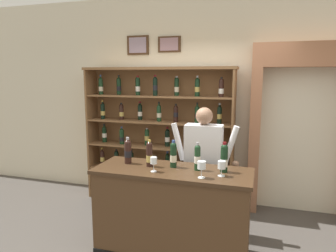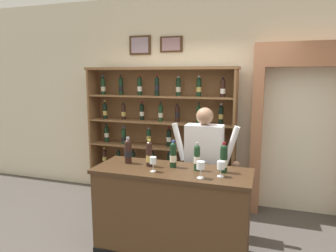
{
  "view_description": "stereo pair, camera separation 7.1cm",
  "coord_description": "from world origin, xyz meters",
  "views": [
    {
      "loc": [
        0.84,
        -3.04,
        1.97
      ],
      "look_at": [
        -0.15,
        0.2,
        1.41
      ],
      "focal_mm": 32.6,
      "sensor_mm": 36.0,
      "label": 1
    },
    {
      "loc": [
        0.91,
        -3.02,
        1.97
      ],
      "look_at": [
        -0.15,
        0.2,
        1.41
      ],
      "focal_mm": 32.6,
      "sensor_mm": 36.0,
      "label": 2
    }
  ],
  "objects": [
    {
      "name": "back_wall",
      "position": [
        -0.0,
        1.69,
        1.6
      ],
      "size": [
        12.0,
        0.19,
        3.19
      ],
      "color": "beige",
      "rests_on": "ground"
    },
    {
      "name": "wine_shelf",
      "position": [
        -0.65,
        1.35,
        1.1
      ],
      "size": [
        2.34,
        0.37,
        2.1
      ],
      "color": "brown",
      "rests_on": "ground"
    },
    {
      "name": "archway_doorway",
      "position": [
        1.42,
        1.56,
        1.39
      ],
      "size": [
        1.45,
        0.45,
        2.41
      ],
      "color": "#9E6647",
      "rests_on": "ground"
    },
    {
      "name": "tasting_counter",
      "position": [
        -0.04,
        -0.0,
        0.49
      ],
      "size": [
        1.7,
        0.64,
        0.97
      ],
      "color": "#4C331E",
      "rests_on": "ground"
    },
    {
      "name": "shopkeeper",
      "position": [
        0.19,
        0.57,
        0.99
      ],
      "size": [
        0.86,
        0.22,
        1.59
      ],
      "color": "#2D3347",
      "rests_on": "ground"
    },
    {
      "name": "tasting_bottle_bianco",
      "position": [
        -0.59,
        0.07,
        1.12
      ],
      "size": [
        0.08,
        0.08,
        0.31
      ],
      "color": "black",
      "rests_on": "tasting_counter"
    },
    {
      "name": "tasting_bottle_prosecco",
      "position": [
        -0.31,
        0.03,
        1.11
      ],
      "size": [
        0.07,
        0.07,
        0.3
      ],
      "color": "black",
      "rests_on": "tasting_counter"
    },
    {
      "name": "tasting_bottle_chianti",
      "position": [
        -0.05,
        0.08,
        1.12
      ],
      "size": [
        0.07,
        0.07,
        0.3
      ],
      "color": "black",
      "rests_on": "tasting_counter"
    },
    {
      "name": "tasting_bottle_vin_santo",
      "position": [
        0.22,
        0.05,
        1.12
      ],
      "size": [
        0.07,
        0.07,
        0.3
      ],
      "color": "#19381E",
      "rests_on": "tasting_counter"
    },
    {
      "name": "tasting_bottle_riserva",
      "position": [
        0.5,
        0.07,
        1.12
      ],
      "size": [
        0.08,
        0.08,
        0.32
      ],
      "color": "black",
      "rests_on": "tasting_counter"
    },
    {
      "name": "wine_glass_center",
      "position": [
        -0.21,
        -0.14,
        1.09
      ],
      "size": [
        0.07,
        0.07,
        0.16
      ],
      "color": "silver",
      "rests_on": "tasting_counter"
    },
    {
      "name": "wine_glass_spare",
      "position": [
        0.49,
        -0.07,
        1.08
      ],
      "size": [
        0.08,
        0.08,
        0.16
      ],
      "color": "silver",
      "rests_on": "tasting_counter"
    },
    {
      "name": "wine_glass_left",
      "position": [
        0.31,
        -0.18,
        1.1
      ],
      "size": [
        0.08,
        0.08,
        0.17
      ],
      "color": "silver",
      "rests_on": "tasting_counter"
    }
  ]
}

